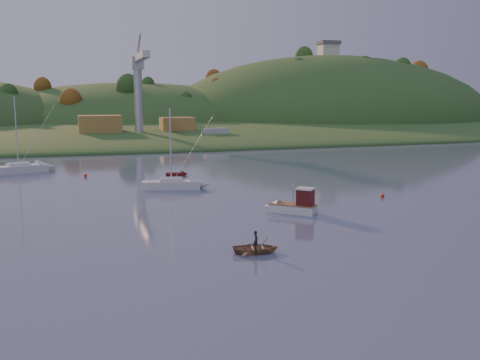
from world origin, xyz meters
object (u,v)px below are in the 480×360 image
object	(u,v)px
fishing_boat	(290,205)
canoe	(256,248)
sailboat_near	(19,168)
red_tender	(179,174)
sailboat_far	(171,184)

from	to	relation	value
fishing_boat	canoe	world-z (taller)	fishing_boat
sailboat_near	red_tender	bearing A→B (deg)	-44.89
sailboat_far	canoe	bearing A→B (deg)	-75.51
fishing_boat	sailboat_near	bearing A→B (deg)	-10.11
fishing_boat	sailboat_near	xyz separation A→B (m)	(-30.03, 40.57, -0.03)
fishing_boat	canoe	distance (m)	15.35
sailboat_far	red_tender	world-z (taller)	sailboat_far
red_tender	canoe	bearing A→B (deg)	-84.92
sailboat_near	sailboat_far	xyz separation A→B (m)	(20.72, -22.26, -0.08)
fishing_boat	canoe	size ratio (longest dim) A/B	1.49
sailboat_far	canoe	distance (m)	31.25
sailboat_far	red_tender	distance (m)	12.12
fishing_boat	red_tender	size ratio (longest dim) A/B	1.53
red_tender	sailboat_near	bearing A→B (deg)	164.41
sailboat_far	red_tender	xyz separation A→B (m)	(3.37, 11.64, -0.46)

